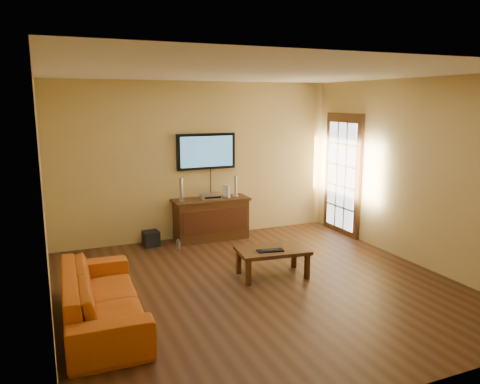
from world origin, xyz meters
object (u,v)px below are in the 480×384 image
keyboard (270,250)px  speaker_right (236,187)px  television (206,151)px  av_receiver (211,196)px  sofa (102,288)px  coffee_table (272,253)px  speaker_left (181,191)px  media_console (211,219)px  game_console (227,191)px  subwoofer (151,239)px  bottle (178,245)px

keyboard → speaker_right: bearing=80.1°
television → av_receiver: bearing=-89.1°
speaker_right → av_receiver: (-0.46, -0.00, -0.13)m
sofa → speaker_right: speaker_right is taller
speaker_right → coffee_table: bearing=-98.2°
television → speaker_left: 0.83m
media_console → coffee_table: bearing=-84.9°
coffee_table → game_console: game_console is taller
television → subwoofer: 1.75m
speaker_left → bottle: size_ratio=1.97×
speaker_left → speaker_right: 0.99m
media_console → keyboard: (0.10, -2.07, 0.04)m
media_console → game_console: game_console is taller
television → bottle: television is taller
coffee_table → av_receiver: 2.05m
coffee_table → game_console: 2.06m
television → keyboard: (0.10, -2.28, -1.11)m
media_console → sofa: sofa is taller
keyboard → television: bearing=92.5°
coffee_table → bottle: size_ratio=5.19×
subwoofer → bottle: subwoofer is taller
speaker_right → subwoofer: speaker_right is taller
television → keyboard: 2.54m
game_console → keyboard: 2.13m
media_console → television: size_ratio=1.26×
av_receiver → subwoofer: size_ratio=1.36×
speaker_right → game_console: 0.18m
media_console → speaker_left: 0.75m
speaker_right → bottle: speaker_right is taller
game_console → subwoofer: 1.52m
subwoofer → av_receiver: bearing=-4.2°
game_console → media_console: bearing=167.8°
television → sofa: (-2.14, -2.70, -1.12)m
media_console → game_console: 0.55m
television → bottle: (-0.71, -0.63, -1.42)m
speaker_right → keyboard: (-0.36, -2.08, -0.48)m
coffee_table → sofa: 2.37m
game_console → subwoofer: bearing=165.1°
media_console → subwoofer: 1.08m
media_console → sofa: (-2.14, -2.49, 0.03)m
subwoofer → bottle: (0.34, -0.43, -0.03)m
av_receiver → game_console: (0.29, 0.00, 0.07)m
speaker_right → game_console: bearing=179.6°
television → sofa: bearing=-128.4°
speaker_right → av_receiver: size_ratio=1.06×
sofa → av_receiver: size_ratio=5.92×
sofa → subwoofer: size_ratio=8.05×
speaker_right → game_console: speaker_right is taller
bottle → television: bearing=41.4°
speaker_left → game_console: 0.82m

